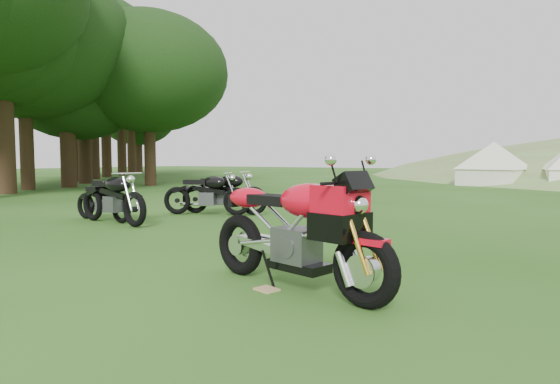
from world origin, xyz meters
The scene contains 9 objects.
ground centered at (0.00, 0.00, 0.00)m, with size 120.00×120.00×0.00m, color #1D490F.
treeline centered at (-20.00, 15.00, 0.00)m, with size 28.00×32.00×14.00m, color black, non-canonical shape.
sport_motorcycle centered at (1.35, -1.15, 0.68)m, with size 2.27×0.57×1.36m, color red, non-canonical shape.
plywood_board centered at (1.13, -1.33, 0.01)m, with size 0.22×0.18×0.02m, color tan.
vintage_moto_a centered at (-4.70, 1.18, 0.46)m, with size 1.76×0.41×0.93m, color black, non-canonical shape.
vintage_moto_b centered at (-4.16, 1.00, 0.56)m, with size 2.13×0.49×1.12m, color black, non-canonical shape.
vintage_moto_c centered at (-3.54, 3.14, 0.54)m, with size 2.04×0.47×1.07m, color black, non-canonical shape.
vintage_moto_d centered at (-3.30, 3.49, 0.55)m, with size 2.08×0.48×1.10m, color black, non-canonical shape.
tent_left centered at (0.35, 20.10, 1.17)m, with size 2.70×2.70×2.34m, color white, non-canonical shape.
Camera 1 is at (3.69, -5.16, 1.31)m, focal length 30.00 mm.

